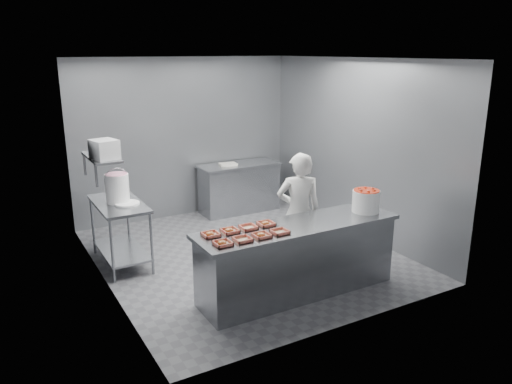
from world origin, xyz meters
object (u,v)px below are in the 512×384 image
(service_counter, at_px, (298,259))
(appliance, at_px, (104,149))
(tray_7, at_px, (266,224))
(worker, at_px, (299,212))
(glaze_bucket, at_px, (117,188))
(back_counter, at_px, (239,187))
(strawberry_tub, at_px, (366,200))
(tray_2, at_px, (261,235))
(tray_1, at_px, (243,239))
(prep_table, at_px, (120,224))
(tray_0, at_px, (223,243))
(tray_5, at_px, (230,231))
(tray_6, at_px, (248,227))
(tray_3, at_px, (280,232))
(tray_4, at_px, (211,234))

(service_counter, height_order, appliance, appliance)
(service_counter, height_order, tray_7, tray_7)
(worker, distance_m, glaze_bucket, 2.48)
(back_counter, xyz_separation_m, strawberry_tub, (0.12, -3.28, 0.60))
(tray_2, bearing_deg, tray_1, 180.00)
(prep_table, height_order, tray_0, tray_0)
(tray_5, relative_size, tray_6, 1.00)
(tray_3, height_order, tray_7, tray_7)
(tray_6, bearing_deg, prep_table, 120.17)
(tray_0, height_order, tray_3, tray_0)
(tray_6, height_order, worker, worker)
(strawberry_tub, bearing_deg, appliance, 147.90)
(tray_0, height_order, tray_4, same)
(tray_3, bearing_deg, worker, 44.13)
(tray_1, bearing_deg, service_counter, 10.26)
(tray_1, distance_m, tray_2, 0.24)
(tray_2, height_order, tray_6, tray_2)
(prep_table, height_order, glaze_bucket, glaze_bucket)
(back_counter, relative_size, glaze_bucket, 3.10)
(service_counter, distance_m, appliance, 2.81)
(tray_4, height_order, tray_5, same)
(tray_4, relative_size, tray_7, 1.00)
(tray_3, bearing_deg, tray_0, -180.00)
(service_counter, xyz_separation_m, back_counter, (0.90, 3.25, -0.00))
(tray_0, relative_size, tray_6, 1.00)
(tray_3, distance_m, worker, 1.09)
(glaze_bucket, xyz_separation_m, appliance, (-0.17, -0.20, 0.58))
(strawberry_tub, distance_m, appliance, 3.41)
(back_counter, distance_m, tray_2, 3.75)
(strawberry_tub, xyz_separation_m, appliance, (-2.84, 1.78, 0.63))
(worker, xyz_separation_m, glaze_bucket, (-2.06, 1.35, 0.30))
(back_counter, xyz_separation_m, tray_4, (-1.99, -3.10, 0.47))
(tray_1, xyz_separation_m, tray_3, (0.48, 0.00, 0.00))
(prep_table, distance_m, glaze_bucket, 0.52)
(tray_1, distance_m, tray_7, 0.57)
(tray_3, xyz_separation_m, tray_4, (-0.72, 0.31, 0.00))
(tray_0, xyz_separation_m, worker, (1.50, 0.75, -0.11))
(tray_2, relative_size, strawberry_tub, 0.53)
(tray_1, relative_size, worker, 0.12)
(tray_2, bearing_deg, back_counter, 66.09)
(strawberry_tub, bearing_deg, service_counter, 178.42)
(tray_0, distance_m, tray_7, 0.78)
(worker, bearing_deg, appliance, -2.84)
(tray_0, distance_m, worker, 1.68)
(tray_1, bearing_deg, tray_2, -0.00)
(service_counter, bearing_deg, tray_5, 169.77)
(tray_0, relative_size, tray_1, 1.00)
(tray_5, xyz_separation_m, strawberry_tub, (1.87, -0.18, 0.13))
(tray_0, height_order, worker, worker)
(service_counter, relative_size, strawberry_tub, 7.42)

